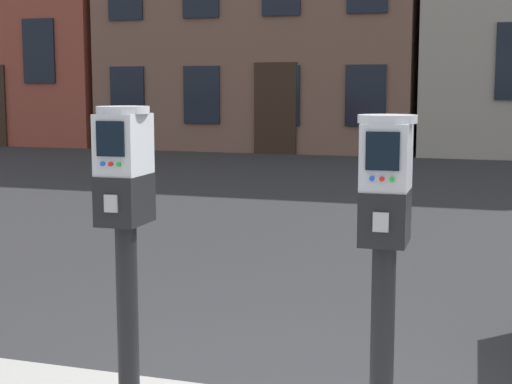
{
  "coord_description": "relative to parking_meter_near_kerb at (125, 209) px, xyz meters",
  "views": [
    {
      "loc": [
        0.92,
        -3.18,
        1.58
      ],
      "look_at": [
        -0.04,
        -0.23,
        1.16
      ],
      "focal_mm": 54.81,
      "sensor_mm": 36.0,
      "label": 1
    }
  ],
  "objects": [
    {
      "name": "parking_meter_near_kerb",
      "position": [
        0.0,
        0.0,
        0.0
      ],
      "size": [
        0.22,
        0.26,
        1.36
      ],
      "rotation": [
        0.0,
        0.0,
        -1.54
      ],
      "color": "black",
      "rests_on": "sidewalk_slab"
    },
    {
      "name": "parking_meter_twin_adjacent",
      "position": [
        1.07,
        -0.0,
        -0.02
      ],
      "size": [
        0.22,
        0.26,
        1.34
      ],
      "rotation": [
        0.0,
        0.0,
        -1.54
      ],
      "color": "black",
      "rests_on": "sidewalk_slab"
    }
  ]
}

